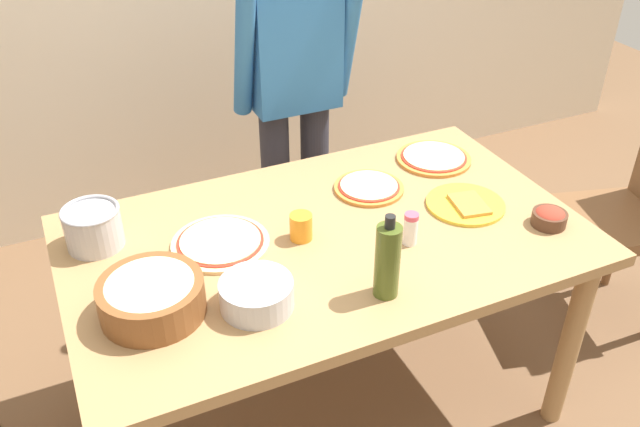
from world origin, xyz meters
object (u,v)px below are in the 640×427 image
(person_cook, at_px, (294,84))
(plate_with_slice, at_px, (466,204))
(popcorn_bowl, at_px, (151,295))
(cup_orange, at_px, (301,227))
(small_sauce_bowl, at_px, (549,217))
(steel_pot, at_px, (93,227))
(mixing_bowl_steel, at_px, (257,294))
(dining_table, at_px, (327,258))
(pizza_second_cooked, at_px, (369,187))
(pizza_cooked_on_tray, at_px, (434,158))
(pizza_raw_on_board, at_px, (220,242))
(chair_wooden_right, at_px, (635,206))
(olive_oil_bottle, at_px, (387,260))
(salt_shaker, at_px, (411,229))

(person_cook, bearing_deg, plate_with_slice, -70.62)
(popcorn_bowl, relative_size, cup_orange, 3.29)
(small_sauce_bowl, height_order, steel_pot, steel_pot)
(plate_with_slice, height_order, popcorn_bowl, popcorn_bowl)
(popcorn_bowl, relative_size, mixing_bowl_steel, 1.40)
(dining_table, relative_size, small_sauce_bowl, 14.55)
(person_cook, distance_m, pizza_second_cooked, 0.60)
(pizza_cooked_on_tray, xyz_separation_m, pizza_second_cooked, (-0.32, -0.09, 0.00))
(pizza_raw_on_board, height_order, cup_orange, cup_orange)
(pizza_cooked_on_tray, relative_size, small_sauce_bowl, 2.50)
(chair_wooden_right, xyz_separation_m, pizza_cooked_on_tray, (-0.75, 0.32, 0.23))
(pizza_raw_on_board, bearing_deg, small_sauce_bowl, -18.47)
(pizza_second_cooked, distance_m, steel_pot, 0.91)
(pizza_raw_on_board, bearing_deg, olive_oil_bottle, -49.66)
(dining_table, relative_size, pizza_second_cooked, 6.65)
(person_cook, distance_m, salt_shaker, 0.91)
(popcorn_bowl, bearing_deg, small_sauce_bowl, -4.94)
(person_cook, distance_m, mixing_bowl_steel, 1.12)
(pizza_second_cooked, bearing_deg, dining_table, -143.03)
(chair_wooden_right, relative_size, cup_orange, 11.18)
(popcorn_bowl, bearing_deg, mixing_bowl_steel, -19.02)
(chair_wooden_right, xyz_separation_m, mixing_bowl_steel, (-1.63, -0.18, 0.26))
(pizza_cooked_on_tray, bearing_deg, steel_pot, -178.65)
(person_cook, xyz_separation_m, popcorn_bowl, (-0.78, -0.89, -0.12))
(steel_pot, bearing_deg, cup_orange, -21.31)
(plate_with_slice, distance_m, small_sauce_bowl, 0.27)
(pizza_second_cooked, bearing_deg, mixing_bowl_steel, -143.76)
(pizza_raw_on_board, xyz_separation_m, olive_oil_bottle, (0.35, -0.41, 0.10))
(pizza_cooked_on_tray, bearing_deg, chair_wooden_right, -22.73)
(pizza_cooked_on_tray, bearing_deg, plate_with_slice, -103.45)
(popcorn_bowl, bearing_deg, pizza_second_cooked, 21.37)
(mixing_bowl_steel, height_order, salt_shaker, salt_shaker)
(salt_shaker, bearing_deg, olive_oil_bottle, -136.02)
(dining_table, distance_m, small_sauce_bowl, 0.72)
(person_cook, bearing_deg, pizza_second_cooked, -86.18)
(pizza_second_cooked, xyz_separation_m, steel_pot, (-0.91, 0.06, 0.06))
(olive_oil_bottle, bearing_deg, mixing_bowl_steel, 164.13)
(pizza_raw_on_board, height_order, salt_shaker, salt_shaker)
(mixing_bowl_steel, relative_size, small_sauce_bowl, 1.82)
(chair_wooden_right, bearing_deg, plate_with_slice, 179.97)
(chair_wooden_right, xyz_separation_m, cup_orange, (-1.40, 0.06, 0.26))
(pizza_cooked_on_tray, distance_m, small_sauce_bowl, 0.52)
(dining_table, bearing_deg, person_cook, 74.54)
(dining_table, xyz_separation_m, small_sauce_bowl, (0.67, -0.24, 0.12))
(steel_pot, distance_m, cup_orange, 0.62)
(pizza_cooked_on_tray, relative_size, popcorn_bowl, 0.98)
(chair_wooden_right, bearing_deg, pizza_raw_on_board, 175.46)
(chair_wooden_right, bearing_deg, person_cook, 144.25)
(pizza_raw_on_board, distance_m, olive_oil_bottle, 0.54)
(chair_wooden_right, height_order, popcorn_bowl, chair_wooden_right)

